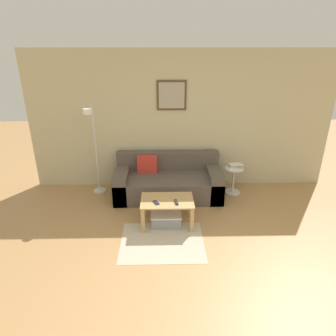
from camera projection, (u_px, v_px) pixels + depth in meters
The scene contains 11 objects.
ground_plane at pixel (195, 292), 3.42m from camera, with size 16.00×16.00×0.00m, color tan.
wall_back at pixel (181, 121), 5.55m from camera, with size 5.60×0.09×2.55m.
area_rug at pixel (162, 242), 4.28m from camera, with size 1.18×0.95×0.01m, color #C1B299.
couch at pixel (168, 181), 5.51m from camera, with size 1.91×0.89×0.74m.
coffee_table at pixel (167, 205), 4.58m from camera, with size 0.80×0.52×0.42m.
storage_bin at pixel (166, 218), 4.68m from camera, with size 0.47×0.38×0.19m.
floor_lamp at pixel (93, 145), 5.21m from camera, with size 0.24×0.53×1.66m.
side_table at pixel (233, 178), 5.56m from camera, with size 0.34×0.34×0.50m.
book_stack at pixel (235, 166), 5.47m from camera, with size 0.28×0.19×0.08m.
remote_control at pixel (176, 202), 4.46m from camera, with size 0.04×0.15×0.02m, color #232328.
cell_phone at pixel (156, 203), 4.46m from camera, with size 0.07×0.14×0.01m, color #1E2338.
Camera 1 is at (-0.37, -2.58, 2.65)m, focal length 32.00 mm.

